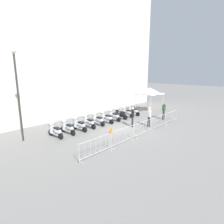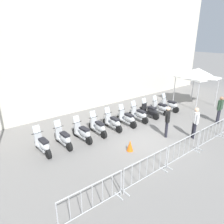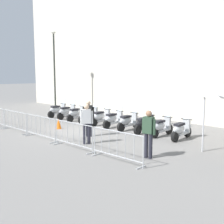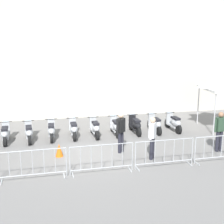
{
  "view_description": "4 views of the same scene",
  "coord_description": "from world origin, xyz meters",
  "px_view_note": "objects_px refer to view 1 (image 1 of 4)",
  "views": [
    {
      "loc": [
        -9.62,
        -10.63,
        4.58
      ],
      "look_at": [
        0.42,
        1.7,
        1.12
      ],
      "focal_mm": 28.6,
      "sensor_mm": 36.0,
      "label": 1
    },
    {
      "loc": [
        -6.4,
        -7.39,
        5.17
      ],
      "look_at": [
        -1.09,
        1.77,
        1.26
      ],
      "focal_mm": 32.77,
      "sensor_mm": 36.0,
      "label": 2
    },
    {
      "loc": [
        12.57,
        -7.57,
        3.09
      ],
      "look_at": [
        0.7,
        1.72,
        0.96
      ],
      "focal_mm": 46.2,
      "sensor_mm": 36.0,
      "label": 3
    },
    {
      "loc": [
        -0.26,
        -12.54,
        4.65
      ],
      "look_at": [
        1.05,
        1.97,
        1.29
      ],
      "focal_mm": 49.59,
      "sensor_mm": 36.0,
      "label": 4
    }
  ],
  "objects_px": {
    "barrier_segment_3": "(159,122)",
    "traffic_cone": "(111,130)",
    "officer_near_row_end": "(149,116)",
    "officer_mid_plaza": "(133,116)",
    "motorcycle_2": "(80,126)",
    "motorcycle_6": "(114,116)",
    "motorcycle_3": "(89,123)",
    "motorcycle_1": "(68,128)",
    "motorcycle_4": "(98,120)",
    "officer_by_barriers": "(164,110)",
    "motorcycle_8": "(128,113)",
    "canopy_tent": "(150,91)",
    "barrier_segment_2": "(143,128)",
    "motorcycle_9": "(133,111)",
    "motorcycle_7": "(121,115)",
    "barrier_segment_1": "(123,136)",
    "barrier_segment_4": "(171,117)",
    "motorcycle_5": "(107,118)",
    "barrier_segment_0": "(96,147)",
    "street_lamp": "(18,88)",
    "motorcycle_0": "(56,132)"
  },
  "relations": [
    {
      "from": "motorcycle_1",
      "to": "officer_near_row_end",
      "type": "height_order",
      "value": "officer_near_row_end"
    },
    {
      "from": "officer_mid_plaza",
      "to": "motorcycle_2",
      "type": "bearing_deg",
      "value": 156.13
    },
    {
      "from": "motorcycle_4",
      "to": "officer_by_barriers",
      "type": "distance_m",
      "value": 6.77
    },
    {
      "from": "officer_mid_plaza",
      "to": "street_lamp",
      "type": "bearing_deg",
      "value": 163.38
    },
    {
      "from": "motorcycle_7",
      "to": "barrier_segment_1",
      "type": "height_order",
      "value": "motorcycle_7"
    },
    {
      "from": "motorcycle_0",
      "to": "motorcycle_1",
      "type": "bearing_deg",
      "value": 8.23
    },
    {
      "from": "motorcycle_2",
      "to": "barrier_segment_3",
      "type": "bearing_deg",
      "value": -32.22
    },
    {
      "from": "barrier_segment_0",
      "to": "barrier_segment_2",
      "type": "relative_size",
      "value": 1.0
    },
    {
      "from": "motorcycle_2",
      "to": "motorcycle_6",
      "type": "distance_m",
      "value": 4.21
    },
    {
      "from": "motorcycle_5",
      "to": "barrier_segment_0",
      "type": "relative_size",
      "value": 0.75
    },
    {
      "from": "officer_near_row_end",
      "to": "officer_mid_plaza",
      "type": "bearing_deg",
      "value": 143.54
    },
    {
      "from": "motorcycle_7",
      "to": "officer_near_row_end",
      "type": "height_order",
      "value": "officer_near_row_end"
    },
    {
      "from": "motorcycle_4",
      "to": "officer_near_row_end",
      "type": "relative_size",
      "value": 1.0
    },
    {
      "from": "barrier_segment_2",
      "to": "traffic_cone",
      "type": "distance_m",
      "value": 2.44
    },
    {
      "from": "motorcycle_4",
      "to": "officer_mid_plaza",
      "type": "distance_m",
      "value": 3.08
    },
    {
      "from": "street_lamp",
      "to": "officer_by_barriers",
      "type": "relative_size",
      "value": 3.48
    },
    {
      "from": "motorcycle_7",
      "to": "officer_near_row_end",
      "type": "xyz_separation_m",
      "value": [
        0.1,
        -3.52,
        0.53
      ]
    },
    {
      "from": "motorcycle_6",
      "to": "motorcycle_8",
      "type": "relative_size",
      "value": 1.0
    },
    {
      "from": "motorcycle_4",
      "to": "street_lamp",
      "type": "relative_size",
      "value": 0.29
    },
    {
      "from": "barrier_segment_3",
      "to": "traffic_cone",
      "type": "height_order",
      "value": "barrier_segment_3"
    },
    {
      "from": "motorcycle_6",
      "to": "barrier_segment_2",
      "type": "distance_m",
      "value": 4.61
    },
    {
      "from": "motorcycle_3",
      "to": "traffic_cone",
      "type": "xyz_separation_m",
      "value": [
        0.53,
        -2.32,
        -0.18
      ]
    },
    {
      "from": "motorcycle_4",
      "to": "canopy_tent",
      "type": "distance_m",
      "value": 8.45
    },
    {
      "from": "barrier_segment_0",
      "to": "barrier_segment_1",
      "type": "distance_m",
      "value": 2.4
    },
    {
      "from": "motorcycle_7",
      "to": "barrier_segment_1",
      "type": "distance_m",
      "value": 6.67
    },
    {
      "from": "officer_near_row_end",
      "to": "canopy_tent",
      "type": "distance_m",
      "value": 6.52
    },
    {
      "from": "motorcycle_2",
      "to": "canopy_tent",
      "type": "distance_m",
      "value": 10.49
    },
    {
      "from": "street_lamp",
      "to": "motorcycle_9",
      "type": "bearing_deg",
      "value": 2.35
    },
    {
      "from": "barrier_segment_2",
      "to": "officer_by_barriers",
      "type": "height_order",
      "value": "officer_by_barriers"
    },
    {
      "from": "motorcycle_9",
      "to": "officer_mid_plaza",
      "type": "height_order",
      "value": "officer_mid_plaza"
    },
    {
      "from": "motorcycle_1",
      "to": "motorcycle_9",
      "type": "xyz_separation_m",
      "value": [
        8.35,
        1.2,
        0.0
      ]
    },
    {
      "from": "motorcycle_7",
      "to": "motorcycle_8",
      "type": "distance_m",
      "value": 1.05
    },
    {
      "from": "motorcycle_9",
      "to": "traffic_cone",
      "type": "height_order",
      "value": "motorcycle_9"
    },
    {
      "from": "motorcycle_1",
      "to": "street_lamp",
      "type": "distance_m",
      "value": 4.46
    },
    {
      "from": "motorcycle_6",
      "to": "motorcycle_3",
      "type": "bearing_deg",
      "value": -172.46
    },
    {
      "from": "motorcycle_1",
      "to": "barrier_segment_2",
      "type": "distance_m",
      "value": 5.69
    },
    {
      "from": "motorcycle_8",
      "to": "motorcycle_2",
      "type": "bearing_deg",
      "value": -171.41
    },
    {
      "from": "canopy_tent",
      "to": "barrier_segment_2",
      "type": "bearing_deg",
      "value": -143.5
    },
    {
      "from": "motorcycle_7",
      "to": "officer_mid_plaza",
      "type": "height_order",
      "value": "officer_mid_plaza"
    },
    {
      "from": "officer_mid_plaza",
      "to": "traffic_cone",
      "type": "relative_size",
      "value": 3.15
    },
    {
      "from": "motorcycle_5",
      "to": "motorcycle_7",
      "type": "distance_m",
      "value": 2.11
    },
    {
      "from": "motorcycle_3",
      "to": "traffic_cone",
      "type": "distance_m",
      "value": 2.38
    },
    {
      "from": "motorcycle_6",
      "to": "barrier_segment_4",
      "type": "bearing_deg",
      "value": -45.19
    },
    {
      "from": "barrier_segment_2",
      "to": "canopy_tent",
      "type": "distance_m",
      "value": 8.93
    },
    {
      "from": "motorcycle_3",
      "to": "motorcycle_1",
      "type": "bearing_deg",
      "value": -170.92
    },
    {
      "from": "barrier_segment_1",
      "to": "motorcycle_2",
      "type": "bearing_deg",
      "value": 101.19
    },
    {
      "from": "motorcycle_0",
      "to": "officer_mid_plaza",
      "type": "bearing_deg",
      "value": -14.24
    },
    {
      "from": "motorcycle_0",
      "to": "officer_mid_plaza",
      "type": "relative_size",
      "value": 0.99
    },
    {
      "from": "motorcycle_5",
      "to": "barrier_segment_2",
      "type": "xyz_separation_m",
      "value": [
        0.09,
        -4.34,
        0.07
      ]
    },
    {
      "from": "motorcycle_2",
      "to": "barrier_segment_4",
      "type": "relative_size",
      "value": 0.75
    }
  ]
}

